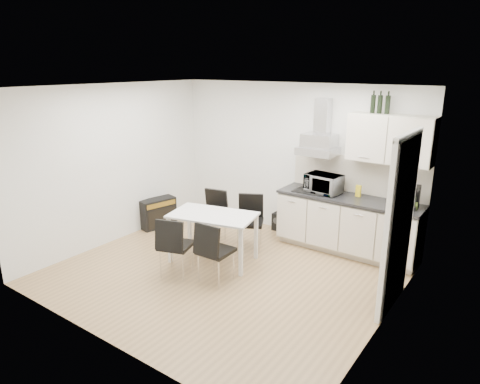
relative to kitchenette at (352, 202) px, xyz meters
The scene contains 15 objects.
ground 2.26m from the kitchenette, 124.51° to the right, with size 4.50×4.50×0.00m, color #A78556.
wall_back 1.31m from the kitchenette, 167.46° to the left, with size 4.50×0.10×2.60m, color silver.
wall_front 3.95m from the kitchenette, 107.71° to the right, with size 4.50×0.10×2.60m, color silver.
wall_left 3.88m from the kitchenette, 153.26° to the right, with size 0.10×4.00×2.60m, color silver.
wall_right 2.09m from the kitchenette, 58.63° to the right, with size 0.10×4.00×2.60m, color silver.
ceiling 2.75m from the kitchenette, 124.51° to the right, with size 4.50×4.50×0.00m, color white.
doorway 1.58m from the kitchenette, 49.34° to the right, with size 0.08×1.04×2.10m, color white.
kitchenette is the anchor object (origin of this frame).
dining_table 2.17m from the kitchenette, 136.33° to the right, with size 1.38×0.98×0.75m.
chair_far_left 2.29m from the kitchenette, 154.49° to the right, with size 0.44×0.50×0.88m, color black, non-canonical shape.
chair_far_right 1.64m from the kitchenette, 149.22° to the right, with size 0.44×0.50×0.88m, color black, non-canonical shape.
chair_near_left 2.77m from the kitchenette, 128.34° to the right, with size 0.44×0.50×0.88m, color black, non-canonical shape.
chair_near_right 2.31m from the kitchenette, 119.73° to the right, with size 0.44×0.50×0.88m, color black, non-canonical shape.
guitar_amp 3.47m from the kitchenette, 163.46° to the right, with size 0.42×0.69×0.54m.
floor_speaker 1.56m from the kitchenette, behind, with size 0.19×0.17×0.32m, color black.
Camera 1 is at (3.41, -4.40, 2.88)m, focal length 32.00 mm.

